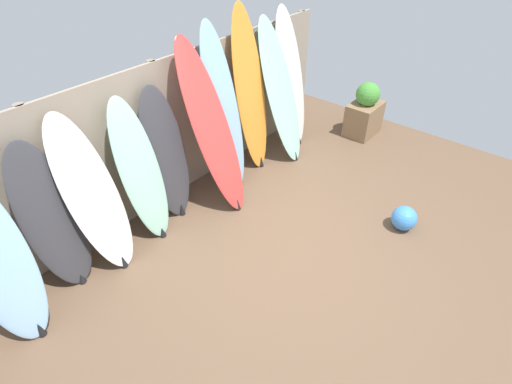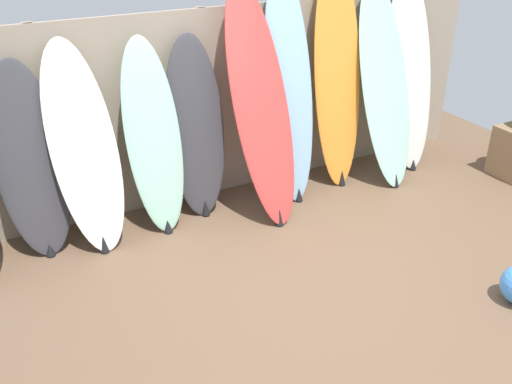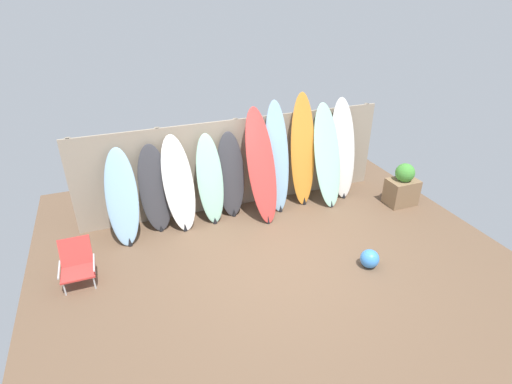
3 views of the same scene
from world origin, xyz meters
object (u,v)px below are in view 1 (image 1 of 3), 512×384
(surfboard_seafoam_3, at_px, (141,173))
(surfboard_seafoam_8, at_px, (281,93))
(surfboard_charcoal_4, at_px, (166,156))
(planter_box, at_px, (365,112))
(surfboard_white_9, at_px, (291,80))
(beach_ball, at_px, (404,218))
(surfboard_orange_7, at_px, (250,93))
(surfboard_charcoal_1, at_px, (52,219))
(surfboard_red_5, at_px, (212,130))
(surfboard_skyblue_6, at_px, (224,111))
(surfboard_white_2, at_px, (93,197))

(surfboard_seafoam_3, xyz_separation_m, surfboard_seafoam_8, (2.37, -0.11, 0.16))
(surfboard_charcoal_4, relative_size, planter_box, 1.85)
(surfboard_white_9, distance_m, beach_ball, 2.64)
(surfboard_charcoal_4, relative_size, surfboard_orange_7, 0.74)
(surfboard_charcoal_1, distance_m, surfboard_seafoam_8, 3.37)
(surfboard_charcoal_1, xyz_separation_m, beach_ball, (2.96, -2.37, -0.64))
(surfboard_seafoam_3, height_order, surfboard_red_5, surfboard_red_5)
(surfboard_white_9, relative_size, planter_box, 2.31)
(surfboard_charcoal_1, relative_size, surfboard_seafoam_3, 0.95)
(surfboard_seafoam_3, xyz_separation_m, beach_ball, (1.96, -2.31, -0.68))
(surfboard_charcoal_1, relative_size, surfboard_charcoal_4, 0.97)
(surfboard_seafoam_8, bearing_deg, planter_box, -26.53)
(surfboard_skyblue_6, distance_m, beach_ball, 2.57)
(surfboard_white_2, bearing_deg, surfboard_seafoam_8, -2.19)
(surfboard_white_2, bearing_deg, surfboard_red_5, -6.87)
(surfboard_orange_7, xyz_separation_m, beach_ball, (0.06, -2.37, -0.95))
(planter_box, bearing_deg, surfboard_red_5, 167.54)
(surfboard_seafoam_3, relative_size, surfboard_orange_7, 0.75)
(surfboard_seafoam_3, relative_size, surfboard_red_5, 0.81)
(surfboard_orange_7, height_order, beach_ball, surfboard_orange_7)
(surfboard_orange_7, xyz_separation_m, planter_box, (1.85, -0.86, -0.71))
(surfboard_seafoam_3, xyz_separation_m, surfboard_charcoal_4, (0.42, 0.08, -0.02))
(surfboard_seafoam_3, height_order, surfboard_seafoam_8, surfboard_seafoam_8)
(surfboard_red_5, bearing_deg, surfboard_white_9, 6.55)
(surfboard_charcoal_1, bearing_deg, planter_box, -10.34)
(surfboard_white_9, bearing_deg, surfboard_red_5, -173.45)
(surfboard_white_2, height_order, surfboard_seafoam_8, surfboard_seafoam_8)
(surfboard_white_9, bearing_deg, surfboard_white_2, -179.46)
(surfboard_charcoal_4, relative_size, surfboard_seafoam_8, 0.82)
(surfboard_charcoal_1, height_order, surfboard_orange_7, surfboard_orange_7)
(surfboard_charcoal_1, distance_m, surfboard_seafoam_3, 1.00)
(surfboard_seafoam_3, xyz_separation_m, surfboard_skyblue_6, (1.33, 0.00, 0.23))
(surfboard_charcoal_1, xyz_separation_m, surfboard_seafoam_8, (3.36, -0.17, 0.20))
(surfboard_charcoal_1, height_order, surfboard_charcoal_4, surfboard_charcoal_4)
(surfboard_white_2, distance_m, surfboard_seafoam_3, 0.58)
(surfboard_charcoal_4, relative_size, beach_ball, 5.46)
(surfboard_red_5, height_order, surfboard_seafoam_8, surfboard_red_5)
(surfboard_red_5, bearing_deg, surfboard_seafoam_8, 2.80)
(surfboard_charcoal_4, height_order, surfboard_skyblue_6, surfboard_skyblue_6)
(surfboard_charcoal_1, distance_m, surfboard_white_9, 3.81)
(surfboard_seafoam_8, bearing_deg, surfboard_orange_7, 160.22)
(surfboard_white_2, xyz_separation_m, surfboard_seafoam_8, (2.95, -0.11, 0.14))
(surfboard_charcoal_1, bearing_deg, surfboard_white_9, -0.44)
(surfboard_skyblue_6, relative_size, surfboard_white_9, 1.04)
(surfboard_charcoal_1, xyz_separation_m, surfboard_skyblue_6, (2.33, -0.06, 0.27))
(surfboard_seafoam_8, bearing_deg, beach_ball, -100.51)
(beach_ball, bearing_deg, surfboard_orange_7, 91.36)
(planter_box, bearing_deg, surfboard_orange_7, 155.10)
(surfboard_charcoal_4, xyz_separation_m, surfboard_red_5, (0.52, -0.26, 0.21))
(surfboard_charcoal_4, distance_m, surfboard_skyblue_6, 0.95)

